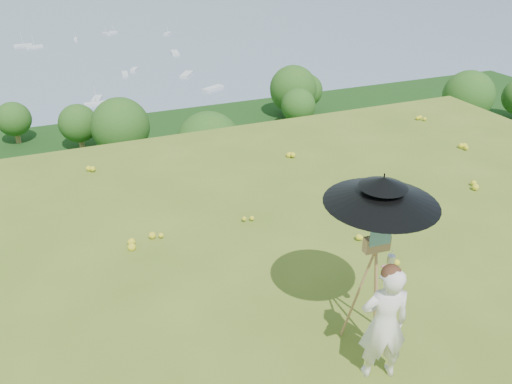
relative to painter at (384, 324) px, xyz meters
name	(u,v)px	position (x,y,z in m)	size (l,w,h in m)	color
ground	(409,261)	(1.83, 1.74, -0.78)	(14.00, 14.00, 0.00)	#5A7120
forest_slope	(148,309)	(1.83, 36.74, -29.78)	(140.00, 56.00, 22.00)	black
shoreline_tier	(105,197)	(1.83, 76.74, -36.78)	(170.00, 28.00, 8.00)	gray
bay_water	(55,30)	(1.83, 241.74, -34.78)	(700.00, 700.00, 0.00)	slate
slope_trees	(132,185)	(1.83, 36.74, -15.78)	(110.00, 50.00, 6.00)	#194D17
harbor_town	(100,162)	(1.83, 76.74, -30.28)	(110.00, 22.00, 5.00)	beige
moored_boats	(24,74)	(-10.67, 162.74, -34.43)	(140.00, 140.00, 0.70)	silver
wildflowers	(400,250)	(1.83, 1.99, -0.72)	(10.00, 10.50, 0.12)	yellow
painter	(384,324)	(0.00, 0.00, 0.00)	(0.57, 0.37, 1.57)	white
field_easel	(371,285)	(0.21, 0.58, 0.07)	(0.64, 0.64, 1.70)	olive
sun_umbrella	(380,212)	(0.21, 0.61, 1.10)	(1.32, 1.32, 0.97)	black
painter_cap	(392,271)	(0.00, 0.00, 0.74)	(0.22, 0.27, 0.10)	pink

